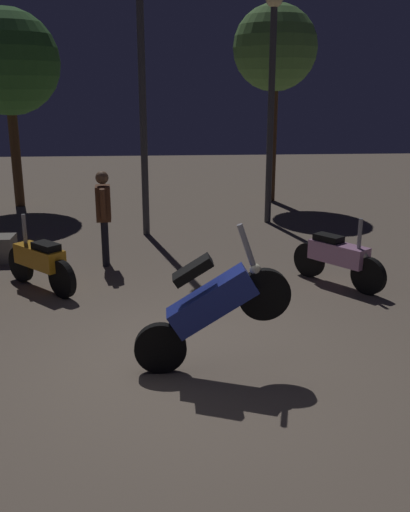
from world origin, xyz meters
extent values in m
plane|color=#756656|center=(0.00, 0.00, 0.00)|extent=(40.00, 40.00, 0.00)
cylinder|color=black|center=(-0.22, -0.18, 0.28)|extent=(0.56, 0.10, 0.56)
cylinder|color=black|center=(0.88, -0.19, 0.86)|extent=(0.56, 0.10, 0.56)
cube|color=navy|center=(0.33, -0.19, 0.80)|extent=(0.97, 0.30, 0.76)
cube|color=black|center=(0.13, -0.19, 1.15)|extent=(0.43, 0.24, 0.32)
cylinder|color=gray|center=(0.68, -0.19, 1.41)|extent=(0.20, 0.06, 0.44)
sphere|color=#F2EABF|center=(0.78, -0.19, 1.14)|extent=(0.12, 0.12, 0.12)
cylinder|color=black|center=(2.16, 2.90, 0.28)|extent=(0.42, 0.51, 0.56)
cylinder|color=black|center=(2.83, 2.03, 0.28)|extent=(0.42, 0.51, 0.56)
cube|color=#C68CB7|center=(2.49, 2.47, 0.51)|extent=(0.81, 0.94, 0.30)
cube|color=black|center=(2.37, 2.63, 0.71)|extent=(0.46, 0.50, 0.10)
cylinder|color=gray|center=(2.71, 2.19, 0.89)|extent=(0.08, 0.08, 0.45)
sphere|color=#F2EABF|center=(2.77, 2.11, 0.56)|extent=(0.12, 0.12, 0.12)
cylinder|color=black|center=(-1.65, 2.21, 0.28)|extent=(0.46, 0.47, 0.56)
cylinder|color=black|center=(-2.41, 3.00, 0.28)|extent=(0.46, 0.47, 0.56)
cube|color=orange|center=(-2.03, 2.60, 0.51)|extent=(0.88, 0.89, 0.30)
cube|color=black|center=(-1.89, 2.46, 0.71)|extent=(0.48, 0.48, 0.10)
cylinder|color=gray|center=(-2.27, 2.86, 0.89)|extent=(0.08, 0.08, 0.45)
sphere|color=#F2EABF|center=(-2.34, 2.93, 0.56)|extent=(0.12, 0.12, 0.12)
cylinder|color=black|center=(-1.17, 3.87, 0.39)|extent=(0.12, 0.12, 0.79)
cylinder|color=black|center=(-1.16, 3.71, 0.39)|extent=(0.12, 0.12, 0.79)
cube|color=#59331E|center=(-1.17, 3.79, 1.08)|extent=(0.26, 0.38, 0.58)
sphere|color=brown|center=(-1.17, 3.79, 1.51)|extent=(0.22, 0.22, 0.22)
cylinder|color=#59331E|center=(-1.19, 4.03, 1.11)|extent=(0.10, 0.19, 0.53)
cylinder|color=#59331E|center=(-1.15, 3.55, 1.11)|extent=(0.10, 0.19, 0.53)
cylinder|color=#38383D|center=(-0.52, 5.87, 2.55)|extent=(0.14, 0.14, 5.11)
cylinder|color=#38383D|center=(2.18, 6.79, 2.27)|extent=(0.14, 0.14, 4.54)
cylinder|color=#4C331E|center=(2.71, 9.31, 1.57)|extent=(0.24, 0.24, 3.14)
sphere|color=#568C42|center=(2.71, 9.31, 3.88)|extent=(2.12, 2.12, 2.12)
cylinder|color=#4C331E|center=(-3.84, 9.08, 1.32)|extent=(0.24, 0.24, 2.64)
sphere|color=#336B2D|center=(-3.84, 9.08, 3.52)|extent=(2.52, 2.52, 2.52)
camera|label=1|loc=(-0.16, -5.82, 2.97)|focal=40.46mm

